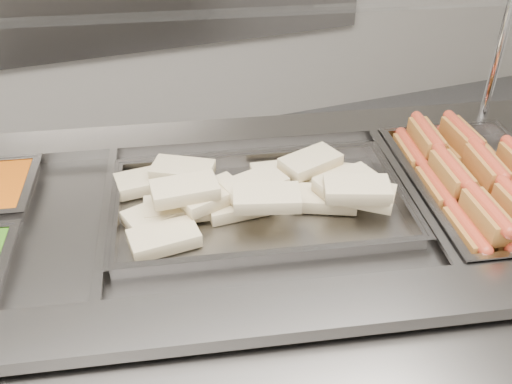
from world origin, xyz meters
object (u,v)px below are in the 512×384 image
object	(u,v)px
pan_hotdogs	(480,194)
pan_wraps	(260,208)
steam_counter	(238,330)
sneeze_guard	(221,19)

from	to	relation	value
pan_hotdogs	pan_wraps	bearing A→B (deg)	168.24
steam_counter	pan_hotdogs	world-z (taller)	pan_hotdogs
steam_counter	pan_wraps	world-z (taller)	pan_wraps
steam_counter	pan_wraps	distance (m)	0.46
steam_counter	sneeze_guard	distance (m)	0.92
sneeze_guard	steam_counter	bearing A→B (deg)	-101.75
steam_counter	pan_wraps	xyz separation A→B (m)	(0.06, -0.01, 0.46)
sneeze_guard	pan_wraps	distance (m)	0.49
pan_wraps	sneeze_guard	bearing A→B (deg)	93.59
sneeze_guard	pan_hotdogs	bearing A→B (deg)	-31.04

